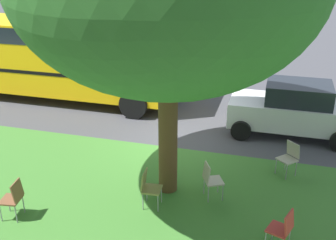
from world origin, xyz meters
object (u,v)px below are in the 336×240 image
object	(u,v)px
chair_4	(283,227)
chair_0	(149,186)
parked_car	(293,109)
school_bus	(43,51)
chair_2	(289,156)
chair_5	(211,178)
chair_3	(13,197)

from	to	relation	value
chair_4	chair_0	bearing A→B (deg)	-13.70
parked_car	school_bus	world-z (taller)	school_bus
chair_0	chair_2	size ratio (longest dim) A/B	1.00
chair_5	parked_car	xyz separation A→B (m)	(-1.78, -4.16, 0.32)
chair_5	parked_car	bearing A→B (deg)	-113.11
chair_0	school_bus	size ratio (longest dim) A/B	0.08
chair_3	parked_car	world-z (taller)	parked_car
chair_3	chair_2	bearing A→B (deg)	-148.45
chair_3	school_bus	world-z (taller)	school_bus
chair_0	chair_3	distance (m)	2.88
parked_car	chair_5	bearing A→B (deg)	66.89
chair_4	parked_car	distance (m)	5.57
chair_2	school_bus	bearing A→B (deg)	-22.29
chair_0	chair_4	bearing A→B (deg)	166.30
chair_0	chair_4	world-z (taller)	same
chair_5	parked_car	distance (m)	4.54
school_bus	parked_car	bearing A→B (deg)	172.87
chair_2	chair_4	bearing A→B (deg)	88.01
chair_2	chair_4	size ratio (longest dim) A/B	1.00
chair_2	parked_car	size ratio (longest dim) A/B	0.24
chair_3	chair_0	bearing A→B (deg)	-155.98
chair_5	school_bus	bearing A→B (deg)	-35.85
chair_0	school_bus	distance (m)	8.63
chair_5	chair_0	bearing A→B (deg)	28.58
chair_3	chair_4	size ratio (longest dim) A/B	1.00
chair_0	chair_3	size ratio (longest dim) A/B	1.00
chair_5	school_bus	xyz separation A→B (m)	(7.34, -5.31, 1.24)
chair_2	chair_5	size ratio (longest dim) A/B	1.00
chair_3	chair_4	world-z (taller)	same
school_bus	chair_0	bearing A→B (deg)	135.42
parked_car	school_bus	size ratio (longest dim) A/B	0.36
parked_car	chair_0	bearing A→B (deg)	57.94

